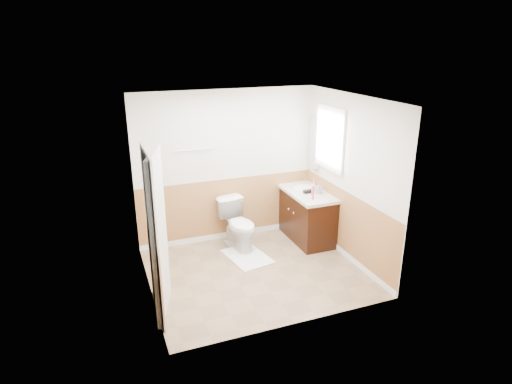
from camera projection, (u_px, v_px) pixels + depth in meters
name	position (u px, v px, depth m)	size (l,w,h in m)	color
floor	(256.00, 272.00, 6.32)	(3.00, 3.00, 0.00)	#8C7051
ceiling	(256.00, 99.00, 5.49)	(3.00, 3.00, 0.00)	white
wall_back	(227.00, 167.00, 7.05)	(3.00, 3.00, 0.00)	silver
wall_front	(298.00, 228.00, 4.76)	(3.00, 3.00, 0.00)	silver
wall_left	(144.00, 206.00, 5.40)	(3.00, 3.00, 0.00)	silver
wall_right	(350.00, 180.00, 6.41)	(3.00, 3.00, 0.00)	silver
wainscot_back	(228.00, 210.00, 7.29)	(3.00, 3.00, 0.00)	#A17740
wainscot_front	(295.00, 287.00, 5.02)	(3.00, 3.00, 0.00)	#A17740
wainscot_left	(150.00, 259.00, 5.65)	(2.60, 2.60, 0.00)	#A17740
wainscot_right	(346.00, 226.00, 6.66)	(2.60, 2.60, 0.00)	#A17740
toilet	(239.00, 225.00, 6.97)	(0.44, 0.78, 0.79)	white
bath_mat	(247.00, 257.00, 6.75)	(0.55, 0.80, 0.02)	white
vanity_cabinet	(307.00, 217.00, 7.26)	(0.55, 1.10, 0.80)	black
vanity_knob_left	(294.00, 213.00, 7.02)	(0.03, 0.03, 0.03)	silver
vanity_knob_right	(289.00, 209.00, 7.19)	(0.03, 0.03, 0.03)	white
countertop	(308.00, 193.00, 7.11)	(0.60, 1.15, 0.05)	silver
sink_basin	(304.00, 188.00, 7.24)	(0.36, 0.36, 0.02)	white
faucet	(314.00, 184.00, 7.28)	(0.02, 0.02, 0.14)	white
lotion_bottle	(313.00, 193.00, 6.74)	(0.05, 0.05, 0.22)	#EE3D64
soap_dispenser	(319.00, 188.00, 6.99)	(0.09, 0.09, 0.19)	gray
hair_dryer_body	(308.00, 191.00, 7.02)	(0.07, 0.07, 0.14)	black
hair_dryer_handle	(306.00, 194.00, 7.00)	(0.03, 0.03, 0.07)	black
mirror_panel	(314.00, 144.00, 7.27)	(0.02, 0.35, 0.90)	silver
window_frame	(330.00, 139.00, 6.75)	(0.04, 0.80, 1.00)	white
window_glass	(331.00, 139.00, 6.76)	(0.01, 0.70, 0.90)	white
door	(159.00, 236.00, 5.11)	(0.05, 0.80, 2.04)	white
door_frame	(152.00, 236.00, 5.08)	(0.02, 0.92, 2.10)	white
door_knob	(160.00, 230.00, 5.45)	(0.06, 0.06, 0.06)	silver
towel_bar	(194.00, 150.00, 6.70)	(0.02, 0.02, 0.62)	silver
tp_holder_bar	(223.00, 201.00, 7.13)	(0.02, 0.02, 0.14)	silver
tp_roll	(223.00, 201.00, 7.13)	(0.11, 0.11, 0.10)	white
tp_sheet	(224.00, 207.00, 7.17)	(0.10, 0.01, 0.16)	white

